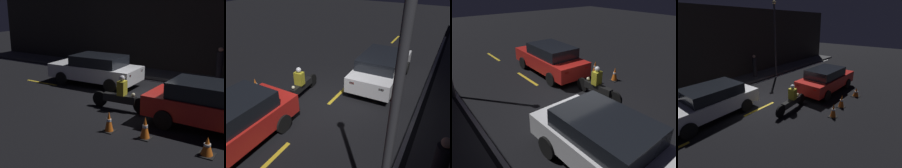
# 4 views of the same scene
# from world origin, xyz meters

# --- Properties ---
(ground_plane) EXTENTS (56.00, 56.00, 0.00)m
(ground_plane) POSITION_xyz_m (0.00, 0.00, 0.00)
(ground_plane) COLOR black
(raised_curb) EXTENTS (28.00, 1.85, 0.15)m
(raised_curb) POSITION_xyz_m (0.00, 4.47, 0.08)
(raised_curb) COLOR #424244
(raised_curb) RESTS_ON ground
(lane_dash_a) EXTENTS (2.00, 0.14, 0.01)m
(lane_dash_a) POSITION_xyz_m (-10.00, 0.00, 0.00)
(lane_dash_a) COLOR gold
(lane_dash_a) RESTS_ON ground
(lane_dash_b) EXTENTS (2.00, 0.14, 0.01)m
(lane_dash_b) POSITION_xyz_m (-5.50, 0.00, 0.00)
(lane_dash_b) COLOR gold
(lane_dash_b) RESTS_ON ground
(lane_dash_c) EXTENTS (2.00, 0.14, 0.01)m
(lane_dash_c) POSITION_xyz_m (-1.00, 0.00, 0.00)
(lane_dash_c) COLOR gold
(lane_dash_c) RESTS_ON ground
(lane_dash_d) EXTENTS (2.00, 0.14, 0.01)m
(lane_dash_d) POSITION_xyz_m (3.50, 0.00, 0.00)
(lane_dash_d) COLOR gold
(lane_dash_d) RESTS_ON ground
(lane_solid_kerb) EXTENTS (25.20, 0.14, 0.01)m
(lane_solid_kerb) POSITION_xyz_m (0.00, 3.29, 0.00)
(lane_solid_kerb) COLOR silver
(lane_solid_kerb) RESTS_ON ground
(sedan_white) EXTENTS (4.56, 2.15, 1.48)m
(sedan_white) POSITION_xyz_m (-2.94, 1.22, 0.79)
(sedan_white) COLOR silver
(sedan_white) RESTS_ON ground
(taxi_red) EXTENTS (4.55, 1.97, 1.55)m
(taxi_red) POSITION_xyz_m (3.44, -1.40, 0.82)
(taxi_red) COLOR red
(taxi_red) RESTS_ON ground
(motorcycle) EXTENTS (2.37, 0.38, 1.37)m
(motorcycle) POSITION_xyz_m (-0.07, -1.37, 0.55)
(motorcycle) COLOR black
(motorcycle) RESTS_ON ground
(traffic_cone_near) EXTENTS (0.37, 0.37, 0.68)m
(traffic_cone_near) POSITION_xyz_m (0.68, -3.32, 0.33)
(traffic_cone_near) COLOR black
(traffic_cone_near) RESTS_ON ground
(traffic_cone_mid) EXTENTS (0.39, 0.39, 0.70)m
(traffic_cone_mid) POSITION_xyz_m (1.89, -3.19, 0.34)
(traffic_cone_mid) COLOR black
(traffic_cone_mid) RESTS_ON ground
(pedestrian) EXTENTS (0.34, 0.34, 1.74)m
(pedestrian) POSITION_xyz_m (2.26, 4.27, 1.04)
(pedestrian) COLOR black
(pedestrian) RESTS_ON raised_curb
(street_lamp) EXTENTS (0.28, 0.28, 5.76)m
(street_lamp) POSITION_xyz_m (3.74, 3.39, 3.24)
(street_lamp) COLOR #333338
(street_lamp) RESTS_ON ground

